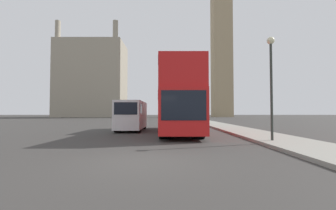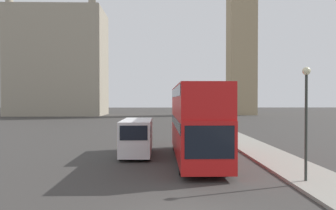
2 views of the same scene
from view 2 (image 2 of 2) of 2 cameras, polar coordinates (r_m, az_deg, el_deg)
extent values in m
cube|color=tan|center=(87.42, 12.67, 15.64)|extent=(6.48, 6.48, 52.05)
cube|color=#9E937F|center=(84.79, -18.43, 6.95)|extent=(21.84, 13.85, 25.51)
cube|color=red|center=(20.42, 4.87, -5.27)|extent=(2.54, 11.34, 2.49)
cube|color=red|center=(20.30, 4.88, 0.75)|extent=(2.54, 11.12, 1.79)
cube|color=black|center=(20.35, 4.88, -2.97)|extent=(2.58, 10.89, 0.55)
cube|color=black|center=(20.31, 4.88, 2.22)|extent=(2.58, 10.66, 0.55)
cube|color=black|center=(14.78, 7.26, -6.47)|extent=(2.23, 0.03, 1.49)
cylinder|color=black|center=(16.57, 3.17, -10.19)|extent=(0.71, 1.11, 1.11)
cylinder|color=black|center=(16.81, 9.50, -10.04)|extent=(0.71, 1.11, 1.11)
cylinder|color=black|center=(24.39, 1.71, -6.61)|extent=(0.71, 1.11, 1.11)
cylinder|color=black|center=(24.56, 6.00, -6.56)|extent=(0.71, 1.11, 1.11)
cube|color=white|center=(22.30, -5.42, -5.39)|extent=(1.94, 5.53, 2.20)
cube|color=black|center=(19.49, -6.02, -4.87)|extent=(1.65, 0.02, 0.88)
cube|color=black|center=(20.46, -5.79, -4.59)|extent=(1.97, 0.99, 0.70)
cylinder|color=black|center=(20.64, -7.84, -8.52)|extent=(0.49, 0.73, 0.73)
cylinder|color=black|center=(20.52, -3.75, -8.57)|extent=(0.49, 0.73, 0.73)
cylinder|color=black|center=(24.33, -6.82, -7.08)|extent=(0.49, 0.73, 0.73)
cylinder|color=black|center=(24.24, -3.36, -7.11)|extent=(0.49, 0.73, 0.73)
cylinder|color=#2D332D|center=(15.76, 22.91, -3.71)|extent=(0.12, 0.12, 4.69)
sphere|color=beige|center=(15.76, 22.97, 5.48)|extent=(0.36, 0.36, 0.36)
camera|label=1|loc=(4.35, 20.74, -30.46)|focal=24.00mm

